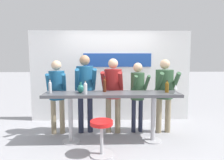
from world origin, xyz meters
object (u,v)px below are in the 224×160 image
person_left (85,85)px  wine_bottle_1 (167,87)px  tasting_table (112,100)px  wine_bottle_3 (85,88)px  person_center_left (113,88)px  person_center (138,89)px  bar_stool (102,132)px  wine_glass_0 (176,87)px  wine_bottle_2 (105,85)px  decorative_vase (81,88)px  wine_bottle_0 (50,87)px  person_center_right (164,88)px  person_far_left (57,89)px

person_left → wine_bottle_1: person_left is taller
tasting_table → wine_bottle_3: (-0.52, -0.11, 0.27)m
person_center_left → person_center: bearing=11.1°
bar_stool → wine_glass_0: wine_glass_0 is taller
wine_bottle_2 → decorative_vase: bearing=-167.6°
decorative_vase → person_left: bearing=86.2°
wine_bottle_1 → wine_glass_0: (0.13, -0.12, 0.01)m
bar_stool → decorative_vase: decorative_vase is taller
bar_stool → wine_bottle_0: size_ratio=2.24×
wine_bottle_1 → wine_glass_0: 0.18m
bar_stool → person_center_right: 1.86m
wine_bottle_2 → wine_glass_0: (1.40, -0.24, -0.02)m
person_center → wine_bottle_1: 0.74m
wine_bottle_2 → wine_bottle_1: bearing=-5.5°
tasting_table → bar_stool: bearing=-109.2°
wine_bottle_1 → wine_bottle_3: size_ratio=0.98×
wine_bottle_3 → bar_stool: bearing=-55.4°
bar_stool → person_center_right: (1.40, 1.05, 0.62)m
person_far_left → tasting_table: bearing=-30.5°
person_center_left → wine_bottle_0: person_center_left is taller
person_center_right → person_far_left: bearing=173.5°
person_center_left → wine_glass_0: (1.21, -0.62, 0.10)m
wine_bottle_0 → wine_bottle_2: 1.09m
wine_bottle_0 → wine_glass_0: (2.49, -0.13, -0.00)m
person_center_left → bar_stool: bearing=-93.3°
person_center → wine_bottle_2: (-0.75, -0.40, 0.16)m
wine_bottle_0 → decorative_vase: wine_bottle_0 is taller
wine_bottle_2 → wine_bottle_3: bearing=-148.2°
person_far_left → wine_bottle_1: bearing=-21.0°
person_center_left → wine_bottle_2: (-0.19, -0.38, 0.12)m
wine_bottle_0 → wine_bottle_1: size_ratio=1.10×
person_center_right → decorative_vase: 1.89m
person_far_left → decorative_vase: person_far_left is taller
tasting_table → bar_stool: (-0.20, -0.58, -0.45)m
bar_stool → person_center: person_center is taller
wine_glass_0 → wine_bottle_0: bearing=177.0°
person_left → person_center_left: size_ratio=1.05×
person_left → wine_bottle_2: bearing=-52.8°
bar_stool → person_far_left: bearing=134.2°
person_far_left → bar_stool: bearing=-55.5°
bar_stool → person_far_left: 1.58m
person_left → wine_bottle_3: size_ratio=6.88×
wine_bottle_2 → decorative_vase: 0.49m
person_center_right → wine_bottle_0: person_center_right is taller
person_left → wine_bottle_3: bearing=-93.8°
person_center → wine_bottle_0: size_ratio=5.75×
tasting_table → person_left: 0.83m
wine_bottle_1 → tasting_table: bearing=179.7°
decorative_vase → person_center_left: bearing=36.0°
bar_stool → person_center: size_ratio=0.39×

